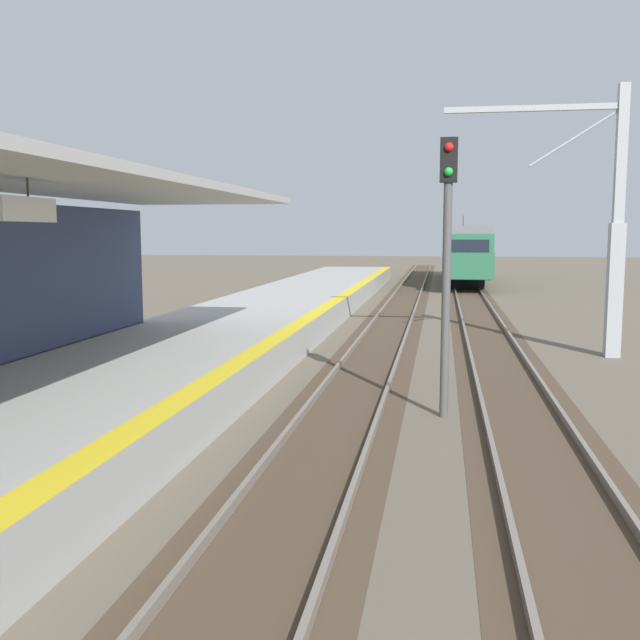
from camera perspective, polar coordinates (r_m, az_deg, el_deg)
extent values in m
cube|color=#A8A8A3|center=(16.35, -13.08, -3.98)|extent=(5.00, 80.00, 0.90)
cube|color=yellow|center=(15.56, -5.44, -2.69)|extent=(0.50, 80.00, 0.01)
cube|color=white|center=(11.43, -21.95, 8.08)|extent=(0.08, 1.40, 0.36)
cylinder|color=#333333|center=(11.44, -22.02, 9.66)|extent=(0.03, 0.03, 0.27)
cube|color=#4C3D2D|center=(19.22, 3.90, -3.56)|extent=(2.34, 120.00, 0.01)
cube|color=slate|center=(19.29, 1.77, -3.27)|extent=(0.08, 120.00, 0.15)
cube|color=slate|center=(19.15, 6.05, -3.38)|extent=(0.08, 120.00, 0.15)
cube|color=#4C3D2D|center=(19.20, 14.08, -3.76)|extent=(2.34, 120.00, 0.01)
cube|color=slate|center=(19.14, 11.93, -3.49)|extent=(0.08, 120.00, 0.15)
cube|color=slate|center=(19.26, 16.22, -3.56)|extent=(0.08, 120.00, 0.15)
cube|color=#286647|center=(52.29, 11.26, 5.21)|extent=(2.90, 18.00, 2.70)
cube|color=slate|center=(52.27, 11.30, 6.93)|extent=(2.67, 18.00, 0.44)
cube|color=black|center=(43.27, 11.63, 5.41)|extent=(2.32, 0.06, 1.21)
cube|color=#286647|center=(42.52, 11.64, 4.21)|extent=(2.78, 1.60, 1.49)
cube|color=black|center=(52.35, 12.88, 5.61)|extent=(0.04, 15.84, 0.86)
cylinder|color=#333333|center=(55.88, 11.20, 7.61)|extent=(0.06, 0.06, 0.90)
cube|color=black|center=(46.53, 11.42, 2.90)|extent=(2.17, 2.20, 0.72)
cube|color=black|center=(58.20, 11.05, 3.69)|extent=(2.17, 2.20, 0.72)
cylinder|color=#4C4C4C|center=(13.72, 9.87, 1.42)|extent=(0.16, 0.16, 4.40)
cube|color=black|center=(13.73, 10.10, 12.29)|extent=(0.32, 0.24, 0.80)
sphere|color=red|center=(13.61, 10.13, 13.27)|extent=(0.16, 0.16, 0.16)
sphere|color=green|center=(13.57, 10.09, 11.42)|extent=(0.16, 0.16, 0.16)
cube|color=#9EA3A8|center=(21.84, 22.16, 2.16)|extent=(0.40, 0.40, 3.75)
cube|color=#9EA3A8|center=(21.89, 22.61, 11.98)|extent=(0.28, 0.28, 3.75)
cube|color=#9EA3A8|center=(21.65, 16.34, 15.70)|extent=(4.80, 0.16, 0.16)
cylinder|color=#9EA3A8|center=(21.71, 19.50, 13.43)|extent=(2.47, 0.07, 1.60)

